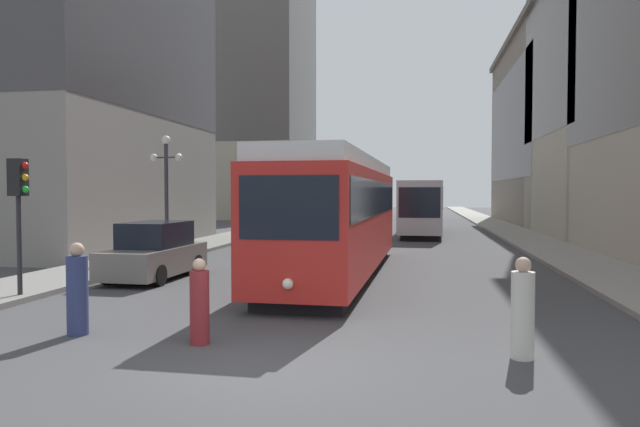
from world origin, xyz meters
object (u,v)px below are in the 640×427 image
at_px(pedestrian_crossing_far, 523,311).
at_px(pedestrian_on_sidewalk, 77,292).
at_px(transit_bus, 423,205).
at_px(pedestrian_crossing_near, 200,304).
at_px(lamp_post_left_near, 166,176).
at_px(parked_car_left_near, 270,226).
at_px(parked_car_left_mid, 155,252).
at_px(streetcar, 339,213).
at_px(traffic_light_near_left, 19,190).

distance_m(pedestrian_crossing_far, pedestrian_on_sidewalk, 8.24).
bearing_deg(transit_bus, pedestrian_crossing_near, -96.03).
xyz_separation_m(pedestrian_crossing_far, lamp_post_left_near, (-11.99, 12.21, 2.65)).
bearing_deg(pedestrian_crossing_near, parked_car_left_near, 9.53).
xyz_separation_m(pedestrian_crossing_near, lamp_post_left_near, (-6.36, 12.28, 2.71)).
distance_m(parked_car_left_near, pedestrian_crossing_far, 23.76).
xyz_separation_m(transit_bus, lamp_post_left_near, (-10.46, -16.72, 1.49)).
xyz_separation_m(parked_car_left_mid, pedestrian_crossing_far, (10.09, -7.26, -0.05)).
relative_size(transit_bus, parked_car_left_near, 2.93).
relative_size(pedestrian_crossing_near, pedestrian_on_sidewalk, 0.88).
bearing_deg(transit_bus, pedestrian_on_sidewalk, -101.11).
bearing_deg(transit_bus, lamp_post_left_near, -120.01).
bearing_deg(pedestrian_crossing_near, parked_car_left_mid, 29.18).
bearing_deg(parked_car_left_mid, streetcar, 17.70).
bearing_deg(pedestrian_crossing_far, pedestrian_crossing_near, 73.95).
distance_m(transit_bus, pedestrian_on_sidewalk, 29.54).
bearing_deg(traffic_light_near_left, pedestrian_on_sidewalk, -40.05).
height_order(transit_bus, traffic_light_near_left, traffic_light_near_left).
bearing_deg(traffic_light_near_left, pedestrian_crossing_far, -14.99).
xyz_separation_m(parked_car_left_mid, pedestrian_on_sidewalk, (1.85, -7.07, -0.01)).
bearing_deg(parked_car_left_mid, transit_bus, 69.39).
xyz_separation_m(parked_car_left_near, pedestrian_crossing_far, (10.09, -21.51, -0.05)).
distance_m(parked_car_left_mid, traffic_light_near_left, 4.85).
bearing_deg(pedestrian_crossing_near, pedestrian_crossing_far, -91.48).
relative_size(parked_car_left_mid, traffic_light_near_left, 1.27).
relative_size(parked_car_left_near, pedestrian_on_sidewalk, 2.49).
relative_size(parked_car_left_mid, pedestrian_crossing_near, 2.81).
bearing_deg(streetcar, transit_bus, 83.03).
height_order(parked_car_left_mid, pedestrian_crossing_near, parked_car_left_mid).
bearing_deg(parked_car_left_mid, lamp_post_left_near, 111.93).
bearing_deg(lamp_post_left_near, parked_car_left_mid, -69.01).
xyz_separation_m(transit_bus, parked_car_left_mid, (-8.56, -21.68, -1.10)).
distance_m(streetcar, traffic_light_near_left, 9.46).
bearing_deg(pedestrian_crossing_near, traffic_light_near_left, 60.18).
distance_m(pedestrian_crossing_far, traffic_light_near_left, 12.36).
bearing_deg(pedestrian_crossing_near, pedestrian_on_sidewalk, 82.44).
relative_size(streetcar, traffic_light_near_left, 4.01).
bearing_deg(transit_bus, streetcar, -96.04).
distance_m(streetcar, parked_car_left_mid, 6.12).
xyz_separation_m(transit_bus, parked_car_left_near, (-8.57, -7.42, -1.10)).
xyz_separation_m(streetcar, traffic_light_near_left, (-7.42, -5.83, 0.72)).
bearing_deg(traffic_light_near_left, transit_bus, 68.32).
bearing_deg(transit_bus, parked_car_left_near, -137.06).
bearing_deg(traffic_light_near_left, lamp_post_left_near, 91.38).
height_order(parked_car_left_near, pedestrian_crossing_far, parked_car_left_near).
xyz_separation_m(streetcar, pedestrian_crossing_far, (4.35, -8.98, -1.31)).
bearing_deg(parked_car_left_near, lamp_post_left_near, -103.14).
distance_m(parked_car_left_near, pedestrian_crossing_near, 22.03).
distance_m(parked_car_left_mid, pedestrian_crossing_far, 12.43).
height_order(parked_car_left_near, parked_car_left_mid, same).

